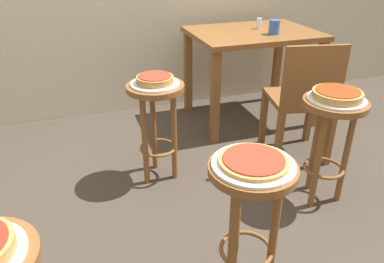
{
  "coord_description": "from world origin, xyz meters",
  "views": [
    {
      "loc": [
        -0.48,
        -1.66,
        1.42
      ],
      "look_at": [
        0.04,
        -0.1,
        0.58
      ],
      "focal_mm": 35.41,
      "sensor_mm": 36.0,
      "label": 1
    }
  ],
  "objects_px": {
    "serving_plate_rear": "(155,84)",
    "wooden_chair": "(303,98)",
    "serving_plate_middle": "(253,164)",
    "dining_table": "(252,46)",
    "serving_plate_leftside": "(336,99)",
    "pizza_middle": "(254,161)",
    "condiment_shaker": "(259,23)",
    "stool_middle": "(250,202)",
    "pizza_leftside": "(337,94)",
    "stool_rear": "(156,111)",
    "pizza_rear": "(155,79)",
    "cup_near_edge": "(274,27)",
    "stool_leftside": "(331,129)"
  },
  "relations": [
    {
      "from": "stool_middle",
      "to": "stool_rear",
      "type": "height_order",
      "value": "same"
    },
    {
      "from": "stool_leftside",
      "to": "pizza_rear",
      "type": "bearing_deg",
      "value": 147.58
    },
    {
      "from": "pizza_middle",
      "to": "dining_table",
      "type": "height_order",
      "value": "dining_table"
    },
    {
      "from": "wooden_chair",
      "to": "serving_plate_leftside",
      "type": "bearing_deg",
      "value": -105.23
    },
    {
      "from": "serving_plate_middle",
      "to": "wooden_chair",
      "type": "xyz_separation_m",
      "value": [
        0.85,
        0.91,
        -0.18
      ]
    },
    {
      "from": "pizza_middle",
      "to": "condiment_shaker",
      "type": "relative_size",
      "value": 3.21
    },
    {
      "from": "serving_plate_rear",
      "to": "cup_near_edge",
      "type": "xyz_separation_m",
      "value": [
        1.07,
        0.5,
        0.16
      ]
    },
    {
      "from": "serving_plate_rear",
      "to": "wooden_chair",
      "type": "bearing_deg",
      "value": -5.11
    },
    {
      "from": "pizza_middle",
      "to": "cup_near_edge",
      "type": "relative_size",
      "value": 2.52
    },
    {
      "from": "serving_plate_middle",
      "to": "cup_near_edge",
      "type": "bearing_deg",
      "value": 58.3
    },
    {
      "from": "serving_plate_middle",
      "to": "dining_table",
      "type": "height_order",
      "value": "dining_table"
    },
    {
      "from": "pizza_leftside",
      "to": "dining_table",
      "type": "bearing_deg",
      "value": 85.08
    },
    {
      "from": "pizza_leftside",
      "to": "dining_table",
      "type": "relative_size",
      "value": 0.27
    },
    {
      "from": "wooden_chair",
      "to": "condiment_shaker",
      "type": "bearing_deg",
      "value": 85.89
    },
    {
      "from": "pizza_rear",
      "to": "dining_table",
      "type": "xyz_separation_m",
      "value": [
        0.97,
        0.65,
        -0.04
      ]
    },
    {
      "from": "condiment_shaker",
      "to": "wooden_chair",
      "type": "height_order",
      "value": "wooden_chair"
    },
    {
      "from": "serving_plate_leftside",
      "to": "pizza_rear",
      "type": "distance_m",
      "value": 1.03
    },
    {
      "from": "serving_plate_leftside",
      "to": "pizza_leftside",
      "type": "bearing_deg",
      "value": 3.58
    },
    {
      "from": "pizza_leftside",
      "to": "wooden_chair",
      "type": "distance_m",
      "value": 0.52
    },
    {
      "from": "cup_near_edge",
      "to": "stool_rear",
      "type": "bearing_deg",
      "value": -155.06
    },
    {
      "from": "stool_middle",
      "to": "condiment_shaker",
      "type": "xyz_separation_m",
      "value": [
        0.91,
        1.71,
        0.33
      ]
    },
    {
      "from": "stool_leftside",
      "to": "stool_rear",
      "type": "bearing_deg",
      "value": 147.58
    },
    {
      "from": "pizza_middle",
      "to": "serving_plate_leftside",
      "type": "xyz_separation_m",
      "value": [
        0.72,
        0.45,
        -0.02
      ]
    },
    {
      "from": "serving_plate_middle",
      "to": "pizza_leftside",
      "type": "distance_m",
      "value": 0.85
    },
    {
      "from": "serving_plate_rear",
      "to": "serving_plate_leftside",
      "type": "bearing_deg",
      "value": -32.42
    },
    {
      "from": "serving_plate_rear",
      "to": "wooden_chair",
      "type": "distance_m",
      "value": 1.01
    },
    {
      "from": "serving_plate_leftside",
      "to": "condiment_shaker",
      "type": "bearing_deg",
      "value": 81.74
    },
    {
      "from": "pizza_middle",
      "to": "serving_plate_leftside",
      "type": "bearing_deg",
      "value": 31.8
    },
    {
      "from": "stool_middle",
      "to": "pizza_rear",
      "type": "distance_m",
      "value": 1.03
    },
    {
      "from": "pizza_rear",
      "to": "cup_near_edge",
      "type": "xyz_separation_m",
      "value": [
        1.07,
        0.5,
        0.14
      ]
    },
    {
      "from": "pizza_middle",
      "to": "stool_leftside",
      "type": "distance_m",
      "value": 0.87
    },
    {
      "from": "pizza_rear",
      "to": "serving_plate_rear",
      "type": "bearing_deg",
      "value": 0.0
    },
    {
      "from": "serving_plate_leftside",
      "to": "serving_plate_rear",
      "type": "xyz_separation_m",
      "value": [
        -0.87,
        0.55,
        0.0
      ]
    },
    {
      "from": "stool_middle",
      "to": "pizza_leftside",
      "type": "xyz_separation_m",
      "value": [
        0.72,
        0.45,
        0.21
      ]
    },
    {
      "from": "serving_plate_leftside",
      "to": "serving_plate_rear",
      "type": "bearing_deg",
      "value": 147.58
    },
    {
      "from": "serving_plate_leftside",
      "to": "wooden_chair",
      "type": "distance_m",
      "value": 0.51
    },
    {
      "from": "wooden_chair",
      "to": "stool_rear",
      "type": "bearing_deg",
      "value": 174.89
    },
    {
      "from": "stool_middle",
      "to": "stool_rear",
      "type": "relative_size",
      "value": 1.0
    },
    {
      "from": "serving_plate_leftside",
      "to": "dining_table",
      "type": "distance_m",
      "value": 1.2
    },
    {
      "from": "pizza_leftside",
      "to": "pizza_rear",
      "type": "height_order",
      "value": "same"
    },
    {
      "from": "stool_middle",
      "to": "stool_leftside",
      "type": "xyz_separation_m",
      "value": [
        0.72,
        0.45,
        0.0
      ]
    },
    {
      "from": "pizza_middle",
      "to": "pizza_rear",
      "type": "xyz_separation_m",
      "value": [
        -0.14,
        1.0,
        0.01
      ]
    },
    {
      "from": "stool_middle",
      "to": "serving_plate_rear",
      "type": "distance_m",
      "value": 1.03
    },
    {
      "from": "pizza_middle",
      "to": "wooden_chair",
      "type": "distance_m",
      "value": 1.26
    },
    {
      "from": "condiment_shaker",
      "to": "wooden_chair",
      "type": "bearing_deg",
      "value": -94.11
    },
    {
      "from": "stool_leftside",
      "to": "pizza_leftside",
      "type": "bearing_deg",
      "value": 0.0
    },
    {
      "from": "stool_middle",
      "to": "wooden_chair",
      "type": "distance_m",
      "value": 1.25
    },
    {
      "from": "serving_plate_middle",
      "to": "pizza_middle",
      "type": "bearing_deg",
      "value": -90.0
    },
    {
      "from": "serving_plate_middle",
      "to": "condiment_shaker",
      "type": "xyz_separation_m",
      "value": [
        0.91,
        1.71,
        0.15
      ]
    },
    {
      "from": "serving_plate_middle",
      "to": "pizza_middle",
      "type": "height_order",
      "value": "pizza_middle"
    }
  ]
}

